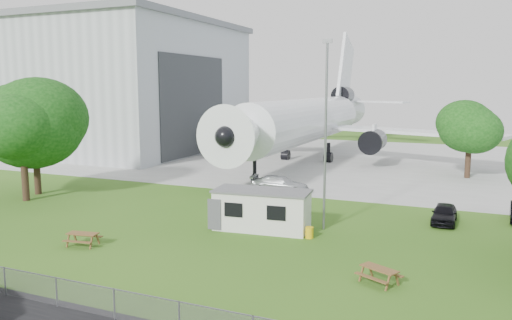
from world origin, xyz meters
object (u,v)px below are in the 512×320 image
at_px(site_cabin, 262,210).
at_px(picnic_east, 379,283).
at_px(hangar, 84,86).
at_px(airliner, 309,119).
at_px(picnic_west, 83,246).

xyz_separation_m(site_cabin, picnic_east, (8.51, -6.15, -1.31)).
distance_m(hangar, airliner, 36.21).
xyz_separation_m(airliner, picnic_west, (-1.81, -38.51, -5.27)).
relative_size(airliner, site_cabin, 6.95).
relative_size(hangar, airliner, 0.90).
xyz_separation_m(hangar, picnic_west, (34.16, -38.65, -9.41)).
relative_size(hangar, picnic_east, 23.89).
bearing_deg(site_cabin, hangar, 143.51).
height_order(airliner, site_cabin, airliner).
bearing_deg(site_cabin, picnic_west, -139.17).
height_order(hangar, site_cabin, hangar).
xyz_separation_m(picnic_west, picnic_east, (16.85, 1.05, 0.00)).
bearing_deg(hangar, site_cabin, -36.49).
distance_m(airliner, picnic_east, 40.70).
relative_size(picnic_west, picnic_east, 1.00).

